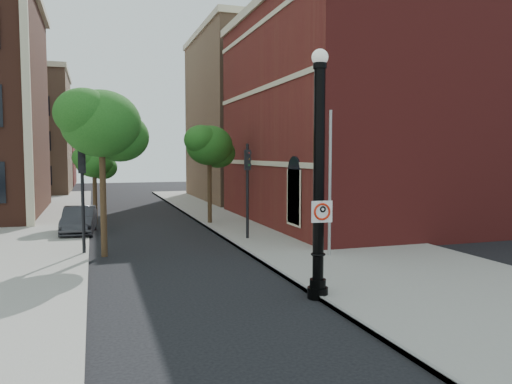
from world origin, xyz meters
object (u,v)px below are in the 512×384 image
object	(u,v)px
no_parking_sign	(322,211)
parked_car	(79,220)
traffic_signal_left	(82,180)
traffic_signal_right	(248,176)
lamppost	(319,185)

from	to	relation	value
no_parking_sign	parked_car	size ratio (longest dim) A/B	0.14
no_parking_sign	parked_car	world-z (taller)	no_parking_sign
traffic_signal_left	traffic_signal_right	size ratio (longest dim) A/B	1.00
no_parking_sign	traffic_signal_right	size ratio (longest dim) A/B	0.13
no_parking_sign	parked_car	xyz separation A→B (m)	(-6.57, 14.06, -1.75)
no_parking_sign	traffic_signal_right	distance (m)	9.66
no_parking_sign	traffic_signal_left	world-z (taller)	traffic_signal_left
parked_car	traffic_signal_left	distance (m)	6.20
parked_car	traffic_signal_right	distance (m)	8.97
lamppost	no_parking_sign	world-z (taller)	lamppost
no_parking_sign	parked_car	bearing A→B (deg)	121.21
no_parking_sign	traffic_signal_left	size ratio (longest dim) A/B	0.13
parked_car	no_parking_sign	bearing A→B (deg)	-60.83
traffic_signal_left	traffic_signal_right	world-z (taller)	traffic_signal_right
lamppost	no_parking_sign	bearing A→B (deg)	-83.28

